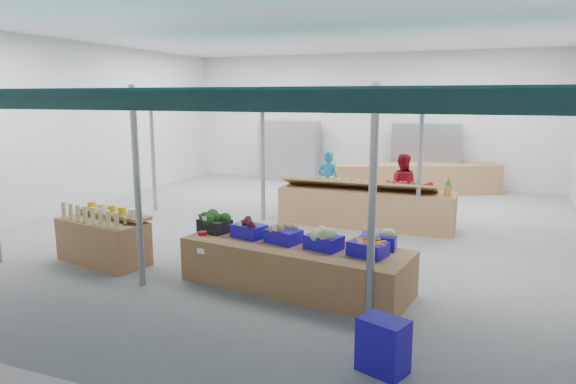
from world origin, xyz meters
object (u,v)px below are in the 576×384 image
Objects in this scene: bottle_shelf at (105,239)px; vendor_right at (402,186)px; fruit_counter at (365,208)px; vendor_left at (328,181)px; veg_counter at (295,266)px; crate_stack at (383,345)px.

vendor_right is (4.23, 5.20, 0.35)m from bottle_shelf.
vendor_left reaches higher than fruit_counter.
veg_counter reaches higher than crate_stack.
vendor_left is (-2.77, 7.07, 0.47)m from crate_stack.
bottle_shelf is 5.75m from vendor_left.
fruit_counter reaches higher than veg_counter.
crate_stack is (1.71, -1.93, -0.04)m from veg_counter.
crate_stack is 7.61m from vendor_left.
fruit_counter is 2.50× the size of vendor_left.
vendor_left is at bearing -0.40° from vendor_right.
bottle_shelf reaches higher than fruit_counter.
vendor_right reaches higher than crate_stack.
bottle_shelf is 0.52× the size of veg_counter.
vendor_right is (1.80, 0.00, 0.00)m from vendor_left.
veg_counter is at bearing -92.41° from fruit_counter.
veg_counter is 4.05m from fruit_counter.
vendor_left reaches higher than crate_stack.
veg_counter is at bearing 131.62° from crate_stack.
veg_counter is 2.26× the size of vendor_left.
fruit_counter is at bearing 60.99° from vendor_right.
bottle_shelf is 6.72m from vendor_right.
vendor_right reaches higher than bottle_shelf.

